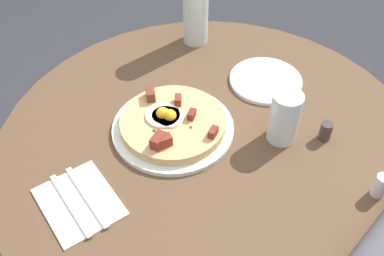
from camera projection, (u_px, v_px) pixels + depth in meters
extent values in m
cylinder|color=brown|center=(211.00, 143.00, 1.05)|extent=(1.00, 1.00, 0.03)
cylinder|color=#333338|center=(207.00, 226.00, 1.31)|extent=(0.12, 0.12, 0.70)
cylinder|color=silver|center=(173.00, 128.00, 1.05)|extent=(0.29, 0.29, 0.01)
cylinder|color=tan|center=(173.00, 123.00, 1.04)|extent=(0.25, 0.25, 0.02)
cylinder|color=white|center=(165.00, 116.00, 1.04)|extent=(0.06, 0.06, 0.01)
sphere|color=yellow|center=(165.00, 114.00, 1.03)|extent=(0.03, 0.03, 0.03)
cylinder|color=white|center=(163.00, 115.00, 1.04)|extent=(0.08, 0.08, 0.01)
sphere|color=yellow|center=(163.00, 113.00, 1.03)|extent=(0.03, 0.03, 0.03)
cylinder|color=white|center=(170.00, 117.00, 1.03)|extent=(0.07, 0.07, 0.01)
sphere|color=yellow|center=(170.00, 116.00, 1.03)|extent=(0.03, 0.03, 0.03)
cube|color=brown|center=(150.00, 94.00, 1.07)|extent=(0.04, 0.03, 0.03)
cube|color=maroon|center=(163.00, 141.00, 0.97)|extent=(0.04, 0.04, 0.03)
cube|color=maroon|center=(213.00, 132.00, 0.99)|extent=(0.03, 0.02, 0.02)
cube|color=maroon|center=(192.00, 114.00, 1.03)|extent=(0.03, 0.02, 0.02)
cube|color=maroon|center=(158.00, 141.00, 0.97)|extent=(0.04, 0.03, 0.03)
cube|color=maroon|center=(178.00, 100.00, 1.06)|extent=(0.03, 0.02, 0.02)
cube|color=#387F2D|center=(173.00, 119.00, 1.03)|extent=(0.01, 0.01, 0.00)
cube|color=#387F2D|center=(154.00, 130.00, 1.00)|extent=(0.00, 0.01, 0.00)
cube|color=#387F2D|center=(174.00, 118.00, 1.03)|extent=(0.01, 0.01, 0.00)
cube|color=#387F2D|center=(191.00, 126.00, 1.01)|extent=(0.01, 0.01, 0.00)
cube|color=#387F2D|center=(172.00, 126.00, 1.01)|extent=(0.01, 0.01, 0.00)
cylinder|color=white|center=(266.00, 80.00, 1.18)|extent=(0.19, 0.19, 0.01)
cube|color=white|center=(79.00, 202.00, 0.91)|extent=(0.22, 0.22, 0.00)
cube|color=silver|center=(70.00, 205.00, 0.90)|extent=(0.13, 0.14, 0.00)
cube|color=silver|center=(87.00, 196.00, 0.91)|extent=(0.13, 0.14, 0.00)
cylinder|color=silver|center=(284.00, 117.00, 0.99)|extent=(0.07, 0.07, 0.13)
cylinder|color=silver|center=(196.00, 0.00, 1.22)|extent=(0.07, 0.07, 0.26)
cylinder|color=white|center=(380.00, 186.00, 0.91)|extent=(0.03, 0.03, 0.06)
cylinder|color=#3F3833|center=(326.00, 131.00, 1.02)|extent=(0.03, 0.03, 0.05)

